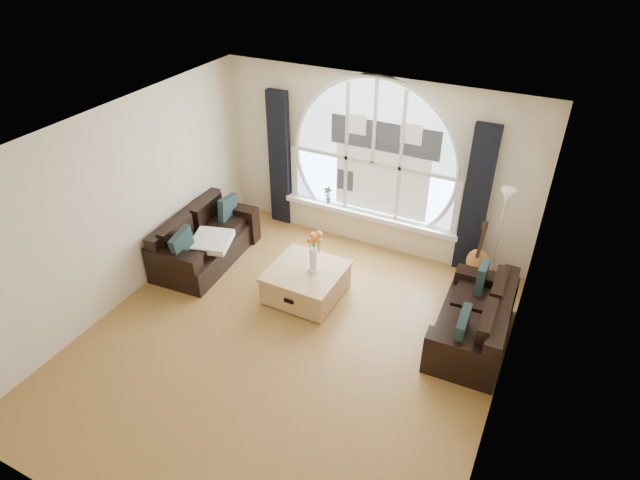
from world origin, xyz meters
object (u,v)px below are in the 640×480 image
Objects in this scene: coffee_chest at (306,281)px; vase_flowers at (313,246)px; guitar at (480,250)px; sofa_right at (474,316)px; potted_plant at (328,195)px; floor_lamp at (497,241)px; sofa_left at (205,238)px.

coffee_chest is 0.60m from vase_flowers.
sofa_right is at bearing -65.67° from guitar.
potted_plant is (-0.57, 1.64, -0.14)m from vase_flowers.
guitar is at bearing 97.60° from sofa_right.
guitar is at bearing 35.31° from vase_flowers.
floor_lamp is (2.28, 1.33, 0.56)m from coffee_chest.
coffee_chest is at bearing -6.97° from sofa_left.
guitar reaches higher than sofa_right.
sofa_left is at bearing -146.12° from guitar.
vase_flowers is 2.54m from floor_lamp.
floor_lamp is (2.18, 1.29, -0.04)m from vase_flowers.
coffee_chest is 1.42× the size of vase_flowers.
vase_flowers is 0.44× the size of floor_lamp.
potted_plant is at bearing 106.72° from coffee_chest.
coffee_chest is at bearing -130.48° from guitar.
sofa_right is 2.24m from vase_flowers.
sofa_left is at bearing -163.06° from floor_lamp.
sofa_left reaches higher than sofa_right.
floor_lamp is at bearing 88.55° from sofa_right.
potted_plant is (-2.54, 0.24, 0.16)m from guitar.
potted_plant is (-2.75, 0.35, -0.11)m from floor_lamp.
guitar is 2.56m from potted_plant.
vase_flowers reaches higher than guitar.
coffee_chest is 3.49× the size of potted_plant.
sofa_left is 4.09m from guitar.
sofa_right is at bearing 2.41° from vase_flowers.
vase_flowers is 2.46× the size of potted_plant.
vase_flowers is at bearing -130.04° from guitar.
sofa_left is 1.74× the size of coffee_chest.
sofa_right is 5.75× the size of potted_plant.
coffee_chest is 1.80m from potted_plant.
sofa_right reaches higher than coffee_chest.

